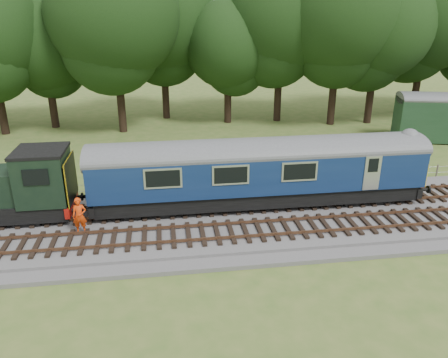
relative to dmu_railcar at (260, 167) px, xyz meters
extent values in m
plane|color=#436424|center=(0.76, -1.40, -2.61)|extent=(120.00, 120.00, 0.00)
cube|color=#4C4C4F|center=(0.76, -1.40, -2.43)|extent=(70.00, 7.00, 0.35)
cube|color=brown|center=(0.76, -0.72, -2.12)|extent=(66.50, 0.07, 0.14)
cube|color=brown|center=(0.76, 0.72, -2.12)|extent=(66.50, 0.07, 0.14)
cube|color=brown|center=(0.76, -3.72, -2.12)|extent=(66.50, 0.07, 0.14)
cube|color=brown|center=(0.76, -2.28, -2.12)|extent=(66.50, 0.07, 0.14)
cube|color=black|center=(-0.01, 0.00, -1.55)|extent=(17.46, 2.52, 0.85)
cube|color=#0E224B|center=(-0.01, 0.00, -0.12)|extent=(18.00, 2.80, 2.05)
cube|color=yellow|center=(9.01, 0.00, -0.50)|extent=(0.06, 2.74, 1.30)
cube|color=black|center=(5.99, 0.00, -1.75)|extent=(2.60, 2.00, 0.55)
cube|color=black|center=(-6.01, 0.00, -1.75)|extent=(2.60, 2.00, 0.55)
cube|color=black|center=(-11.21, 0.00, 0.05)|extent=(2.40, 2.55, 2.60)
cube|color=#AA150D|center=(-10.03, 0.00, -1.55)|extent=(0.25, 2.60, 0.55)
cube|color=yellow|center=(-9.89, 0.00, -0.15)|extent=(0.06, 2.55, 2.30)
imported|color=#E63D0C|center=(-9.29, -2.00, -1.33)|extent=(0.68, 0.45, 1.85)
camera|label=1|loc=(-5.03, -21.73, 8.04)|focal=35.00mm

